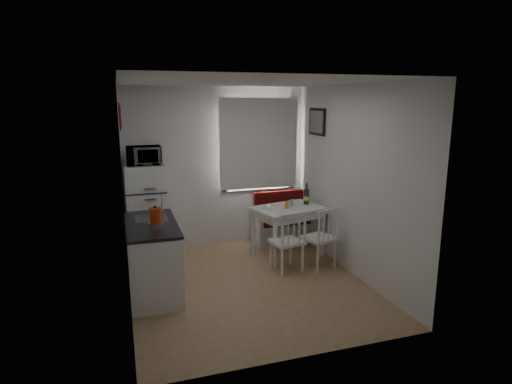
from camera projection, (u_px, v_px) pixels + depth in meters
floor at (248, 283)px, 5.68m from camera, size 3.00×3.50×0.02m
ceiling at (247, 82)px, 5.13m from camera, size 3.00×3.50×0.02m
wall_back at (217, 167)px, 7.03m from camera, size 3.00×0.02×2.60m
wall_front at (304, 226)px, 3.78m from camera, size 3.00×0.02×2.60m
wall_left at (124, 196)px, 4.95m from camera, size 0.02×3.50×2.60m
wall_right at (352, 181)px, 5.85m from camera, size 0.02×3.50×2.60m
window at (258, 146)px, 7.14m from camera, size 1.22×0.06×1.47m
curtain at (259, 144)px, 7.07m from camera, size 1.35×0.02×1.50m
kitchen_counter at (153, 257)px, 5.37m from camera, size 0.62×1.32×1.16m
wall_sign at (120, 117)px, 6.13m from camera, size 0.03×0.40×0.40m
picture_frame at (317, 122)px, 6.71m from camera, size 0.04×0.52×0.42m
bench at (288, 224)px, 7.37m from camera, size 1.19×0.46×0.85m
dining_table at (288, 213)px, 6.58m from camera, size 1.18×0.95×0.77m
chair_left at (289, 236)px, 5.92m from camera, size 0.47×0.46×0.48m
chair_right at (322, 232)px, 6.07m from camera, size 0.52×0.52×0.48m
fridge at (147, 212)px, 6.47m from camera, size 0.58×0.58×1.45m
microwave at (144, 156)px, 6.24m from camera, size 0.49×0.33×0.27m
kettle at (155, 216)px, 5.17m from camera, size 0.18×0.18×0.23m
wine_bottle at (306, 194)px, 6.72m from camera, size 0.09×0.09×0.34m
drinking_glass_orange at (287, 205)px, 6.49m from camera, size 0.07×0.07×0.11m
drinking_glass_blue at (292, 203)px, 6.62m from camera, size 0.06×0.06×0.10m
plate at (270, 208)px, 6.49m from camera, size 0.22×0.22×0.02m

